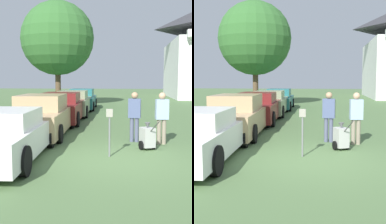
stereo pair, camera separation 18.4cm
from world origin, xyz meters
The scene contains 11 objects.
ground_plane centered at (0.00, 0.00, 0.00)m, with size 120.00×120.00×0.00m, color #517042.
parked_car_white centered at (-3.15, -0.16, 0.65)m, with size 2.23×4.88×1.38m.
parked_car_tan centered at (-3.15, 3.62, 0.72)m, with size 2.18×5.29×1.58m.
parked_car_maroon centered at (-3.15, 7.12, 0.71)m, with size 2.22×4.87×1.51m.
parked_car_sage centered at (-3.15, 10.39, 0.70)m, with size 2.16×5.07×1.48m.
parked_car_teal centered at (-3.15, 14.08, 0.67)m, with size 2.09×5.13×1.47m.
parking_meter centered at (-0.36, 0.43, 0.94)m, with size 0.18×0.09×1.35m.
person_worker centered at (0.37, 2.59, 0.99)m, with size 0.44×0.26×1.73m.
person_supervisor centered at (1.27, 2.29, 0.99)m, with size 0.45×0.28×1.74m.
equipment_cart centered at (0.76, 1.45, 0.39)m, with size 0.59×0.98×1.00m.
shade_tree centered at (-5.48, 16.52, 5.36)m, with size 5.81×5.81×8.28m.
Camera 1 is at (0.16, -8.17, 2.19)m, focal length 50.00 mm.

